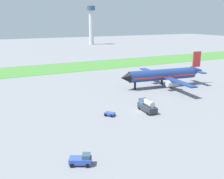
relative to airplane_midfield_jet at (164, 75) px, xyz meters
name	(u,v)px	position (x,y,z in m)	size (l,w,h in m)	color
ground_plane	(141,111)	(-21.45, -18.18, -4.32)	(600.00, 600.00, 0.00)	gray
grass_taxiway_strip	(61,68)	(-21.45, 54.13, -4.28)	(360.00, 28.00, 0.08)	#478438
airplane_midfield_jet	(164,75)	(0.00, 0.00, 0.00)	(33.36, 33.92, 11.99)	navy
baggage_cart_near_gate	(110,114)	(-30.46, -17.86, -3.75)	(2.85, 2.95, 0.90)	#334FB2
fuel_truck_midfield	(147,106)	(-20.37, -19.33, -2.74)	(3.11, 6.69, 3.29)	#2D333D
pushback_tug_by_runway	(81,160)	(-44.90, -36.22, -3.41)	(4.02, 3.33, 1.95)	#334FB2
control_tower	(91,22)	(43.12, 167.77, 16.91)	(8.00, 8.00, 35.94)	silver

